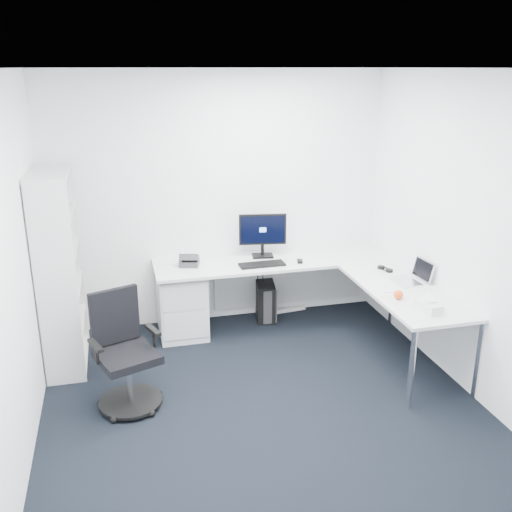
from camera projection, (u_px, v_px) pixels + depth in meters
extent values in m
plane|color=black|center=(270.00, 421.00, 4.58)|extent=(4.20, 4.20, 0.00)
plane|color=white|center=(273.00, 68.00, 3.73)|extent=(4.20, 4.20, 0.00)
cube|color=white|center=(218.00, 200.00, 6.09)|extent=(3.60, 0.02, 2.70)
cube|color=white|center=(416.00, 432.00, 2.23)|extent=(3.60, 0.02, 2.70)
cube|color=white|center=(8.00, 284.00, 3.74)|extent=(0.02, 4.20, 2.70)
cube|color=white|center=(487.00, 245.00, 4.58)|extent=(0.02, 4.20, 2.70)
cube|color=silver|center=(182.00, 300.00, 5.99)|extent=(0.49, 0.61, 0.75)
cube|color=black|center=(265.00, 300.00, 6.42)|extent=(0.26, 0.46, 0.43)
cube|color=#BAB59E|center=(124.00, 320.00, 6.01)|extent=(0.20, 0.38, 0.35)
cube|color=silver|center=(290.00, 309.00, 6.65)|extent=(0.38, 0.11, 0.04)
cube|color=black|center=(262.00, 264.00, 5.89)|extent=(0.48, 0.18, 0.02)
cube|color=black|center=(300.00, 261.00, 5.98)|extent=(0.07, 0.10, 0.03)
cube|color=silver|center=(385.00, 285.00, 5.35)|extent=(0.16, 0.39, 0.01)
sphere|color=#EC5015|center=(398.00, 295.00, 5.03)|extent=(0.08, 0.08, 0.08)
cube|color=silver|center=(429.00, 307.00, 4.78)|extent=(0.15, 0.25, 0.08)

